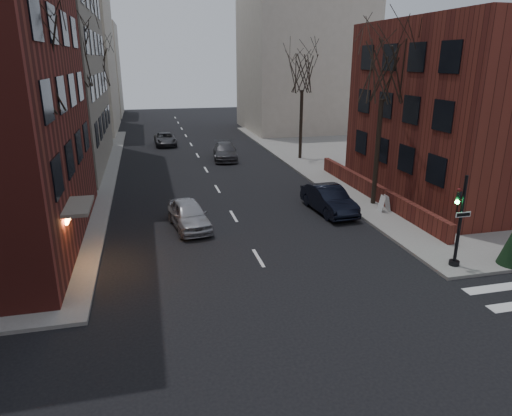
{
  "coord_description": "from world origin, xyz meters",
  "views": [
    {
      "loc": [
        -4.58,
        -6.51,
        8.65
      ],
      "look_at": [
        0.19,
        13.24,
        2.0
      ],
      "focal_mm": 32.0,
      "sensor_mm": 36.0,
      "label": 1
    }
  ],
  "objects_px": {
    "tree_right_b": "(303,72)",
    "car_lane_gray": "(225,151)",
    "tree_left_a": "(31,64)",
    "car_lane_silver": "(189,215)",
    "streetlamp_far": "(107,106)",
    "streetlamp_near": "(83,138)",
    "sandwich_board": "(384,203)",
    "car_lane_far": "(165,139)",
    "tree_right_a": "(384,71)",
    "parked_sedan": "(329,199)",
    "tree_left_c": "(94,66)",
    "traffic_signal": "(458,227)",
    "tree_left_b": "(72,55)"
  },
  "relations": [
    {
      "from": "streetlamp_far",
      "to": "sandwich_board",
      "type": "xyz_separation_m",
      "value": [
        16.89,
        -25.55,
        -3.61
      ]
    },
    {
      "from": "car_lane_far",
      "to": "tree_right_a",
      "type": "bearing_deg",
      "value": -65.87
    },
    {
      "from": "car_lane_gray",
      "to": "tree_left_b",
      "type": "bearing_deg",
      "value": -138.52
    },
    {
      "from": "tree_left_c",
      "to": "car_lane_far",
      "type": "xyz_separation_m",
      "value": [
        6.15,
        2.16,
        -7.38
      ]
    },
    {
      "from": "tree_right_b",
      "to": "sandwich_board",
      "type": "xyz_separation_m",
      "value": [
        -0.11,
        -15.55,
        -6.96
      ]
    },
    {
      "from": "tree_left_a",
      "to": "streetlamp_near",
      "type": "height_order",
      "value": "tree_left_a"
    },
    {
      "from": "parked_sedan",
      "to": "car_lane_far",
      "type": "bearing_deg",
      "value": 103.97
    },
    {
      "from": "streetlamp_near",
      "to": "parked_sedan",
      "type": "xyz_separation_m",
      "value": [
        13.82,
        -4.56,
        -3.45
      ]
    },
    {
      "from": "tree_right_a",
      "to": "streetlamp_near",
      "type": "distance_m",
      "value": 17.87
    },
    {
      "from": "tree_left_b",
      "to": "tree_left_c",
      "type": "bearing_deg",
      "value": 90.0
    },
    {
      "from": "sandwich_board",
      "to": "tree_right_a",
      "type": "bearing_deg",
      "value": 87.71
    },
    {
      "from": "tree_right_b",
      "to": "car_lane_silver",
      "type": "bearing_deg",
      "value": -126.91
    },
    {
      "from": "traffic_signal",
      "to": "parked_sedan",
      "type": "distance_m",
      "value": 8.83
    },
    {
      "from": "tree_left_c",
      "to": "tree_right_a",
      "type": "xyz_separation_m",
      "value": [
        17.6,
        -22.0,
        0.0
      ]
    },
    {
      "from": "tree_left_b",
      "to": "parked_sedan",
      "type": "bearing_deg",
      "value": -30.72
    },
    {
      "from": "tree_right_b",
      "to": "car_lane_silver",
      "type": "relative_size",
      "value": 2.11
    },
    {
      "from": "streetlamp_near",
      "to": "tree_left_a",
      "type": "bearing_deg",
      "value": -94.29
    },
    {
      "from": "tree_left_b",
      "to": "sandwich_board",
      "type": "height_order",
      "value": "tree_left_b"
    },
    {
      "from": "tree_left_c",
      "to": "car_lane_far",
      "type": "relative_size",
      "value": 2.09
    },
    {
      "from": "tree_left_a",
      "to": "parked_sedan",
      "type": "xyz_separation_m",
      "value": [
        14.42,
        3.44,
        -7.69
      ]
    },
    {
      "from": "streetlamp_near",
      "to": "car_lane_far",
      "type": "bearing_deg",
      "value": 74.62
    },
    {
      "from": "streetlamp_far",
      "to": "car_lane_silver",
      "type": "height_order",
      "value": "streetlamp_far"
    },
    {
      "from": "parked_sedan",
      "to": "sandwich_board",
      "type": "height_order",
      "value": "parked_sedan"
    },
    {
      "from": "streetlamp_far",
      "to": "car_lane_gray",
      "type": "height_order",
      "value": "streetlamp_far"
    },
    {
      "from": "parked_sedan",
      "to": "sandwich_board",
      "type": "distance_m",
      "value": 3.24
    },
    {
      "from": "tree_left_a",
      "to": "car_lane_silver",
      "type": "height_order",
      "value": "tree_left_a"
    },
    {
      "from": "tree_left_c",
      "to": "streetlamp_far",
      "type": "distance_m",
      "value": 4.33
    },
    {
      "from": "tree_right_b",
      "to": "streetlamp_far",
      "type": "bearing_deg",
      "value": 149.53
    },
    {
      "from": "tree_right_a",
      "to": "car_lane_silver",
      "type": "xyz_separation_m",
      "value": [
        -11.47,
        -1.28,
        -7.29
      ]
    },
    {
      "from": "tree_left_a",
      "to": "car_lane_silver",
      "type": "relative_size",
      "value": 2.36
    },
    {
      "from": "tree_right_a",
      "to": "tree_left_a",
      "type": "bearing_deg",
      "value": -167.2
    },
    {
      "from": "tree_right_b",
      "to": "car_lane_far",
      "type": "distance_m",
      "value": 16.81
    },
    {
      "from": "streetlamp_near",
      "to": "streetlamp_far",
      "type": "relative_size",
      "value": 1.0
    },
    {
      "from": "traffic_signal",
      "to": "car_lane_silver",
      "type": "relative_size",
      "value": 0.92
    },
    {
      "from": "tree_left_a",
      "to": "streetlamp_near",
      "type": "relative_size",
      "value": 1.63
    },
    {
      "from": "tree_left_a",
      "to": "car_lane_silver",
      "type": "distance_m",
      "value": 10.23
    },
    {
      "from": "car_lane_silver",
      "to": "streetlamp_far",
      "type": "bearing_deg",
      "value": 94.44
    },
    {
      "from": "tree_left_b",
      "to": "car_lane_far",
      "type": "xyz_separation_m",
      "value": [
        6.15,
        16.16,
        -8.26
      ]
    },
    {
      "from": "tree_right_a",
      "to": "car_lane_gray",
      "type": "height_order",
      "value": "tree_right_a"
    },
    {
      "from": "tree_right_b",
      "to": "streetlamp_near",
      "type": "distance_m",
      "value": 20.01
    },
    {
      "from": "traffic_signal",
      "to": "streetlamp_far",
      "type": "xyz_separation_m",
      "value": [
        -16.14,
        33.01,
        2.33
      ]
    },
    {
      "from": "tree_left_b",
      "to": "streetlamp_far",
      "type": "relative_size",
      "value": 1.72
    },
    {
      "from": "car_lane_far",
      "to": "tree_right_b",
      "type": "bearing_deg",
      "value": -42.82
    },
    {
      "from": "tree_left_c",
      "to": "tree_left_b",
      "type": "bearing_deg",
      "value": -90.0
    },
    {
      "from": "traffic_signal",
      "to": "tree_left_c",
      "type": "bearing_deg",
      "value": 118.36
    },
    {
      "from": "tree_left_a",
      "to": "tree_left_c",
      "type": "distance_m",
      "value": 26.0
    },
    {
      "from": "streetlamp_near",
      "to": "tree_right_b",
      "type": "bearing_deg",
      "value": 30.47
    },
    {
      "from": "traffic_signal",
      "to": "tree_right_b",
      "type": "height_order",
      "value": "tree_right_b"
    },
    {
      "from": "tree_right_b",
      "to": "car_lane_gray",
      "type": "relative_size",
      "value": 1.82
    },
    {
      "from": "tree_left_c",
      "to": "car_lane_silver",
      "type": "height_order",
      "value": "tree_left_c"
    }
  ]
}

